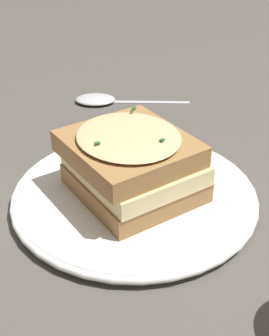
{
  "coord_description": "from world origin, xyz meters",
  "views": [
    {
      "loc": [
        0.01,
        0.42,
        0.3
      ],
      "look_at": [
        -0.01,
        0.01,
        0.04
      ],
      "focal_mm": 50.0,
      "sensor_mm": 36.0,
      "label": 1
    }
  ],
  "objects": [
    {
      "name": "sandwich",
      "position": [
        -0.01,
        0.01,
        0.05
      ],
      "size": [
        0.16,
        0.16,
        0.07
      ],
      "rotation": [
        0.0,
        0.0,
        5.25
      ],
      "color": "#A37542",
      "rests_on": "dinner_plate"
    },
    {
      "name": "dinner_plate",
      "position": [
        -0.01,
        0.01,
        0.01
      ],
      "size": [
        0.26,
        0.26,
        0.01
      ],
      "color": "white",
      "rests_on": "ground_plane"
    },
    {
      "name": "ground_plane",
      "position": [
        0.0,
        0.0,
        0.0
      ],
      "size": [
        2.4,
        2.4,
        0.0
      ],
      "primitive_type": "plane",
      "color": "#514C47"
    },
    {
      "name": "spoon",
      "position": [
        0.03,
        -0.25,
        0.0
      ],
      "size": [
        0.18,
        0.05,
        0.01
      ],
      "rotation": [
        0.0,
        0.0,
        4.64
      ],
      "color": "silver",
      "rests_on": "ground_plane"
    }
  ]
}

